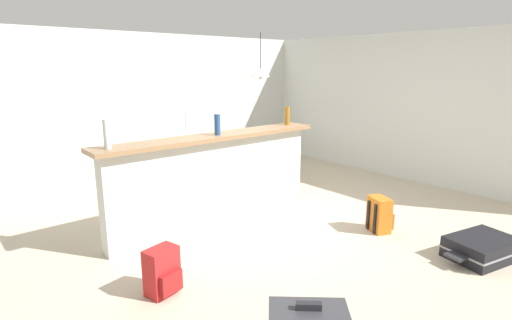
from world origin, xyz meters
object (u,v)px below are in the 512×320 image
pendant_lamp (260,73)px  backpack_red (163,272)px  bottle_blue (217,125)px  dining_chair_near_partition (272,152)px  suitcase_flat_black (482,248)px  backpack_orange (380,215)px  bottle_amber (287,116)px  dining_table (254,140)px  bottle_clear (107,134)px

pendant_lamp → backpack_red: (-3.22, -2.44, -1.63)m
bottle_blue → dining_chair_near_partition: 2.17m
dining_chair_near_partition → suitcase_flat_black: 3.50m
pendant_lamp → backpack_orange: pendant_lamp is taller
suitcase_flat_black → backpack_orange: (-0.20, 1.08, 0.09)m
bottle_amber → dining_chair_near_partition: 1.28m
bottle_amber → suitcase_flat_black: (0.30, -2.58, -1.15)m
suitcase_flat_black → dining_table: bearing=85.6°
bottle_amber → pendant_lamp: pendant_lamp is taller
pendant_lamp → suitcase_flat_black: 4.34m
dining_chair_near_partition → pendant_lamp: (0.15, 0.49, 1.32)m
dining_table → bottle_clear: bearing=-154.6°
bottle_clear → dining_table: bearing=25.4°
dining_table → backpack_red: dining_table is taller
backpack_red → bottle_clear: bearing=91.2°
bottle_clear → backpack_red: bearing=-88.8°
bottle_amber → dining_chair_near_partition: size_ratio=0.27×
backpack_orange → backpack_red: size_ratio=1.00×
dining_chair_near_partition → backpack_red: dining_chair_near_partition is taller
bottle_blue → bottle_amber: 1.25m
bottle_amber → bottle_clear: bearing=-178.8°
dining_table → pendant_lamp: pendant_lamp is taller
dining_table → suitcase_flat_black: (-0.31, -4.03, -0.54)m
dining_table → bottle_amber: bearing=-112.9°
bottle_clear → bottle_blue: 1.30m
backpack_orange → bottle_clear: bearing=151.4°
bottle_clear → bottle_blue: (1.30, -0.03, -0.02)m
bottle_clear → backpack_orange: size_ratio=0.70×
bottle_blue → dining_table: bottle_blue is taller
bottle_clear → bottle_blue: bearing=-1.4°
pendant_lamp → backpack_red: size_ratio=1.87×
bottle_clear → pendant_lamp: (3.24, 1.43, 0.55)m
backpack_red → dining_table: bearing=38.6°
bottle_blue → dining_table: bearing=39.5°
dining_chair_near_partition → pendant_lamp: pendant_lamp is taller
bottle_blue → backpack_red: bottle_blue is taller
suitcase_flat_black → backpack_orange: bearing=100.4°
dining_chair_near_partition → suitcase_flat_black: (-0.24, -3.47, -0.41)m
suitcase_flat_black → backpack_red: size_ratio=2.09×
bottle_amber → pendant_lamp: (0.69, 1.38, 0.57)m
backpack_red → bottle_blue: bearing=37.3°
bottle_blue → suitcase_flat_black: bearing=-58.3°
pendant_lamp → suitcase_flat_black: pendant_lamp is taller
bottle_clear → dining_chair_near_partition: (3.09, 0.94, -0.77)m
bottle_clear → backpack_orange: 3.20m
backpack_orange → pendant_lamp: bearing=78.4°
pendant_lamp → dining_chair_near_partition: bearing=-106.8°
suitcase_flat_black → backpack_orange: backpack_orange is taller
bottle_amber → backpack_red: bottle_amber is taller
bottle_clear → dining_chair_near_partition: bottle_clear is taller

